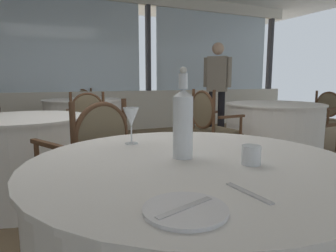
% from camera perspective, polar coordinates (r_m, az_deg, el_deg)
% --- Properties ---
extents(ground_plane, '(14.28, 14.28, 0.00)m').
position_cam_1_polar(ground_plane, '(2.86, -9.98, -13.51)').
color(ground_plane, '#756047').
extents(window_wall_far, '(10.98, 0.14, 2.92)m').
position_cam_1_polar(window_wall_far, '(6.27, -18.94, 9.05)').
color(window_wall_far, silver).
rests_on(window_wall_far, ground_plane).
extents(foreground_table, '(1.29, 1.29, 0.77)m').
position_cam_1_polar(foreground_table, '(1.34, 4.35, -22.41)').
color(foreground_table, white).
rests_on(foreground_table, ground_plane).
extents(side_plate, '(0.21, 0.21, 0.01)m').
position_cam_1_polar(side_plate, '(0.74, 3.33, -15.71)').
color(side_plate, white).
rests_on(side_plate, foreground_table).
extents(butter_knife, '(0.17, 0.07, 0.00)m').
position_cam_1_polar(butter_knife, '(0.74, 3.33, -15.34)').
color(butter_knife, silver).
rests_on(butter_knife, foreground_table).
extents(dinner_fork, '(0.03, 0.17, 0.00)m').
position_cam_1_polar(dinner_fork, '(0.88, 15.15, -12.26)').
color(dinner_fork, silver).
rests_on(dinner_fork, foreground_table).
extents(water_bottle, '(0.08, 0.08, 0.36)m').
position_cam_1_polar(water_bottle, '(1.19, 2.87, 0.86)').
color(water_bottle, white).
rests_on(water_bottle, foreground_table).
extents(wine_glass, '(0.08, 0.08, 0.18)m').
position_cam_1_polar(wine_glass, '(1.47, -7.10, 1.52)').
color(wine_glass, white).
rests_on(wine_glass, foreground_table).
extents(water_tumbler, '(0.07, 0.07, 0.07)m').
position_cam_1_polar(water_tumbler, '(1.16, 15.66, -5.38)').
color(water_tumbler, white).
rests_on(water_tumbler, foreground_table).
extents(background_table_1, '(1.30, 1.30, 0.77)m').
position_cam_1_polar(background_table_1, '(5.16, -15.73, 0.71)').
color(background_table_1, white).
rests_on(background_table_1, ground_plane).
extents(dining_chair_1_0, '(0.57, 0.52, 0.93)m').
position_cam_1_polar(dining_chair_1_0, '(4.07, -15.16, 0.93)').
color(dining_chair_1_0, brown).
rests_on(dining_chair_1_0, ground_plane).
extents(dining_chair_1_1, '(0.57, 0.52, 0.92)m').
position_cam_1_polar(dining_chair_1_1, '(6.21, -16.22, 3.49)').
color(dining_chair_1_1, brown).
rests_on(dining_chair_1_1, ground_plane).
extents(background_table_2, '(1.31, 1.31, 0.77)m').
position_cam_1_polar(background_table_2, '(4.35, 19.49, -0.93)').
color(background_table_2, white).
rests_on(background_table_2, ground_plane).
extents(dining_chair_2_0, '(0.50, 0.56, 0.97)m').
position_cam_1_polar(dining_chair_2_0, '(3.58, 8.09, 0.38)').
color(dining_chair_2_0, brown).
rests_on(dining_chair_2_0, ground_plane).
extents(dining_chair_2_1, '(0.50, 0.56, 0.91)m').
position_cam_1_polar(dining_chair_2_1, '(5.18, 27.47, 1.76)').
color(dining_chair_2_1, brown).
rests_on(dining_chair_2_1, ground_plane).
extents(background_table_3, '(1.05, 1.05, 0.77)m').
position_cam_1_polar(background_table_3, '(2.92, -25.44, -5.84)').
color(background_table_3, white).
rests_on(background_table_3, ground_plane).
extents(dining_chair_3_1, '(0.64, 0.61, 0.96)m').
position_cam_1_polar(dining_chair_3_1, '(2.07, -14.46, -6.03)').
color(dining_chair_3_1, brown).
rests_on(dining_chair_3_1, ground_plane).
extents(diner_person_0, '(0.40, 0.41, 1.77)m').
position_cam_1_polar(diner_person_0, '(5.75, 9.41, 8.06)').
color(diner_person_0, black).
rests_on(diner_person_0, ground_plane).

